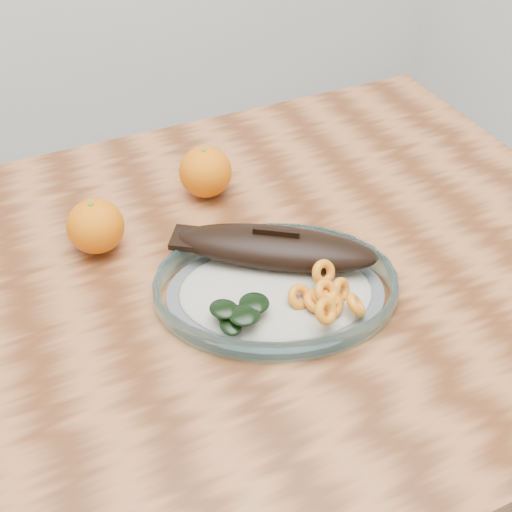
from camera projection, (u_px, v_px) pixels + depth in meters
The scene contains 4 objects.
dining_table at pixel (200, 337), 0.89m from camera, with size 1.20×0.80×0.75m.
plated_meal at pixel (276, 284), 0.80m from camera, with size 0.71×0.71×0.08m.
orange_left at pixel (96, 226), 0.86m from camera, with size 0.08×0.08×0.08m, color #FF6605.
orange_right at pixel (205, 172), 0.96m from camera, with size 0.08×0.08×0.08m, color #FF6605.
Camera 1 is at (-0.17, -0.58, 1.33)m, focal length 45.00 mm.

